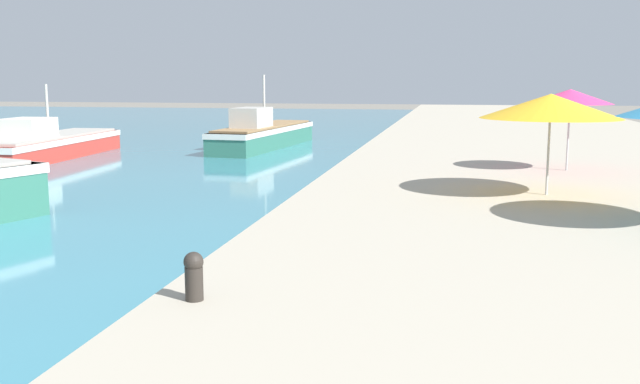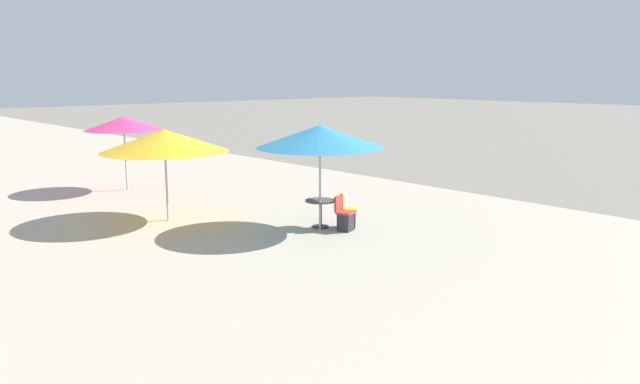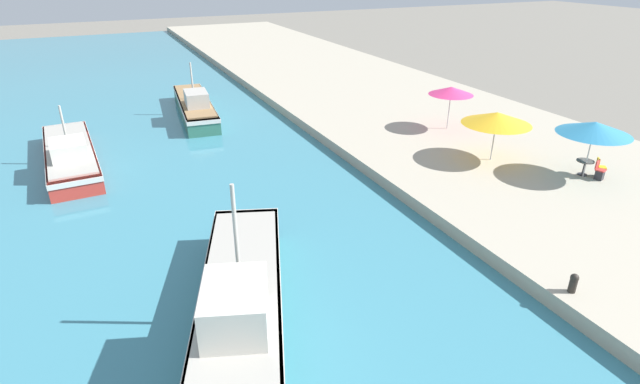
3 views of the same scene
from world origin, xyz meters
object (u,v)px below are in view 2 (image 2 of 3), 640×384
Objects in this scene: cafe_umbrella_white at (165,141)px; cafe_table at (320,208)px; cafe_umbrella_pink at (320,136)px; cafe_chair_right at (345,218)px; cafe_umbrella_striped at (124,124)px; cafe_chair_left at (348,215)px.

cafe_table is (2.62, -3.43, -1.69)m from cafe_umbrella_white.
cafe_chair_right is at bearing -51.57° from cafe_umbrella_pink.
cafe_umbrella_white is 4.33× the size of cafe_table.
cafe_umbrella_pink reaches higher than cafe_umbrella_white.
cafe_table is (1.40, -8.60, -1.80)m from cafe_umbrella_striped.
cafe_umbrella_striped is 2.91× the size of cafe_chair_right.
cafe_chair_left is at bearing -40.64° from cafe_table.
cafe_chair_left is at bearing -164.50° from cafe_chair_right.
cafe_umbrella_pink reaches higher than cafe_chair_left.
cafe_umbrella_white reaches higher than cafe_chair_right.
cafe_umbrella_striped is 3.31× the size of cafe_table.
cafe_chair_left reaches higher than cafe_table.
cafe_umbrella_striped reaches higher than cafe_chair_right.
cafe_chair_left is (1.95, -9.07, -2.01)m from cafe_umbrella_striped.
cafe_umbrella_white is at bearing 124.09° from cafe_umbrella_pink.
cafe_umbrella_pink is at bearing -134.20° from cafe_table.
cafe_chair_left is (0.55, -0.47, -0.21)m from cafe_table.
cafe_table is at bearing -90.00° from cafe_chair_right.
cafe_table is 0.75m from cafe_chair_right.
cafe_table is at bearing 45.80° from cafe_umbrella_pink.
cafe_umbrella_striped is (-1.22, 8.78, -0.11)m from cafe_umbrella_pink.
cafe_table is at bearing -52.65° from cafe_umbrella_white.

